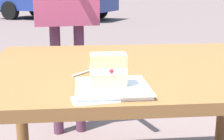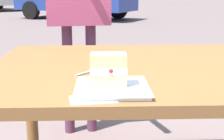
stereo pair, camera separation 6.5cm
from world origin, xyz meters
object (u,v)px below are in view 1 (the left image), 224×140
(dessert_fork, at_px, (89,71))
(cake_slice, at_px, (108,70))
(paper_napkin, at_px, (95,100))
(dessert_plate, at_px, (112,88))
(patio_table, at_px, (140,83))

(dessert_fork, bearing_deg, cake_slice, -77.10)
(cake_slice, xyz_separation_m, paper_napkin, (-0.05, -0.10, -0.07))
(dessert_fork, height_order, paper_napkin, dessert_fork)
(dessert_plate, xyz_separation_m, cake_slice, (-0.01, 0.01, 0.06))
(patio_table, distance_m, dessert_fork, 0.28)
(dessert_plate, distance_m, cake_slice, 0.06)
(dessert_plate, distance_m, dessert_fork, 0.26)
(patio_table, height_order, dessert_fork, dessert_fork)
(patio_table, bearing_deg, paper_napkin, -115.65)
(dessert_plate, relative_size, cake_slice, 2.02)
(cake_slice, bearing_deg, dessert_plate, -34.36)
(dessert_fork, bearing_deg, patio_table, 27.22)
(dessert_plate, height_order, paper_napkin, dessert_plate)
(cake_slice, height_order, paper_napkin, cake_slice)
(cake_slice, distance_m, dessert_fork, 0.26)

